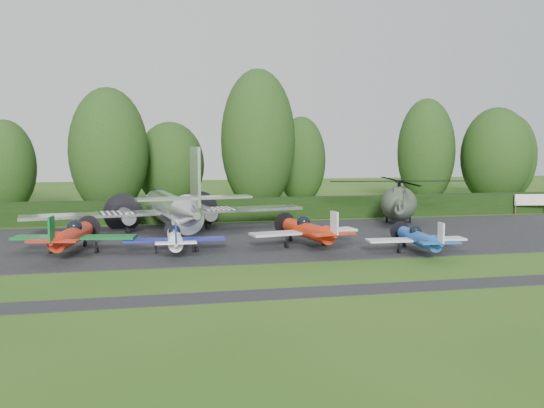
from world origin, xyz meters
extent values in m
plane|color=#214B15|center=(0.00, 0.00, 0.00)|extent=(160.00, 160.00, 0.00)
cube|color=black|center=(0.00, 10.00, 0.00)|extent=(70.00, 18.00, 0.01)
cube|color=black|center=(0.00, -6.00, 0.00)|extent=(70.00, 2.00, 0.00)
cube|color=black|center=(0.00, 21.00, 0.00)|extent=(90.00, 1.60, 2.00)
cylinder|color=white|center=(-3.61, 14.02, 1.90)|extent=(2.30, 11.98, 2.30)
cone|color=white|center=(-3.61, 20.73, 1.90)|extent=(2.30, 1.50, 2.30)
cone|color=white|center=(-3.61, 6.83, 2.40)|extent=(2.30, 3.00, 2.30)
sphere|color=black|center=(-3.61, 19.77, 2.40)|extent=(1.50, 1.50, 1.50)
cube|color=white|center=(-3.61, 15.02, 1.60)|extent=(21.97, 2.40, 0.22)
cube|color=white|center=(-7.61, 15.02, 1.72)|extent=(2.60, 2.50, 0.05)
cube|color=white|center=(0.38, 15.02, 1.72)|extent=(2.60, 2.50, 0.05)
cylinder|color=white|center=(-6.81, 15.61, 1.35)|extent=(1.10, 3.20, 1.10)
cylinder|color=white|center=(-0.42, 15.61, 1.35)|extent=(1.10, 3.20, 1.10)
cylinder|color=black|center=(-6.81, 17.86, 1.35)|extent=(3.20, 0.03, 3.20)
cylinder|color=black|center=(-0.42, 17.86, 1.35)|extent=(3.20, 0.03, 3.20)
cube|color=white|center=(-3.61, 6.03, 3.50)|extent=(7.49, 1.40, 0.14)
cube|color=white|center=(-3.61, 5.73, 4.89)|extent=(0.18, 2.20, 3.79)
cylinder|color=black|center=(-6.81, 15.22, 0.25)|extent=(0.25, 0.90, 0.90)
cylinder|color=black|center=(-0.42, 15.22, 0.25)|extent=(0.25, 0.90, 0.90)
cylinder|color=black|center=(-3.61, 5.63, 0.18)|extent=(0.18, 0.44, 0.44)
cylinder|color=#B52010|center=(-10.16, 6.39, 1.21)|extent=(1.06, 6.07, 1.06)
sphere|color=black|center=(-10.16, 7.05, 1.71)|extent=(0.93, 0.93, 0.93)
cube|color=#0E5D24|center=(-10.16, 6.94, 1.05)|extent=(7.72, 1.43, 0.15)
cube|color=#B52010|center=(-10.16, 2.75, 1.49)|extent=(2.87, 0.77, 0.11)
cube|color=#0E5D24|center=(-10.16, 2.64, 2.21)|extent=(0.11, 0.88, 1.43)
cylinder|color=black|center=(-10.16, 10.31, 1.21)|extent=(1.66, 0.02, 1.66)
cylinder|color=black|center=(-11.60, 6.72, 0.20)|extent=(0.15, 0.49, 0.49)
cylinder|color=black|center=(-8.73, 6.72, 0.20)|extent=(0.15, 0.49, 0.49)
cylinder|color=black|center=(-10.16, 9.26, 0.18)|extent=(0.13, 0.44, 0.44)
cylinder|color=white|center=(-3.81, 5.27, 1.01)|extent=(0.88, 5.06, 0.88)
sphere|color=black|center=(-3.81, 5.82, 1.43)|extent=(0.77, 0.77, 0.77)
cube|color=navy|center=(-3.81, 5.73, 0.87)|extent=(6.44, 1.20, 0.13)
cube|color=white|center=(-3.81, 2.24, 1.24)|extent=(2.39, 0.64, 0.09)
cube|color=navy|center=(-3.81, 2.14, 1.84)|extent=(0.09, 0.74, 1.20)
cylinder|color=black|center=(-3.81, 8.53, 1.01)|extent=(1.38, 0.02, 1.38)
cylinder|color=black|center=(-5.01, 5.55, 0.17)|extent=(0.13, 0.40, 0.40)
cylinder|color=black|center=(-2.62, 5.55, 0.17)|extent=(0.13, 0.40, 0.40)
cylinder|color=black|center=(-3.81, 7.66, 0.15)|extent=(0.11, 0.37, 0.37)
cylinder|color=#BB250B|center=(5.04, 5.68, 1.19)|extent=(1.04, 5.95, 1.04)
sphere|color=black|center=(5.04, 6.33, 1.68)|extent=(0.91, 0.91, 0.91)
cube|color=silver|center=(5.04, 6.22, 1.03)|extent=(7.57, 1.41, 0.15)
cube|color=#BB250B|center=(5.04, 2.11, 1.46)|extent=(2.81, 0.76, 0.11)
cube|color=silver|center=(5.04, 2.00, 2.16)|extent=(0.11, 0.87, 1.41)
cylinder|color=black|center=(5.04, 9.52, 1.19)|extent=(1.62, 0.02, 1.62)
cylinder|color=black|center=(3.64, 6.00, 0.19)|extent=(0.15, 0.48, 0.48)
cylinder|color=black|center=(6.45, 6.00, 0.19)|extent=(0.15, 0.48, 0.48)
cylinder|color=black|center=(5.04, 8.49, 0.17)|extent=(0.13, 0.43, 0.43)
cylinder|color=#1B4CA5|center=(11.32, 2.00, 1.02)|extent=(0.89, 5.08, 0.89)
sphere|color=black|center=(11.32, 2.55, 1.43)|extent=(0.78, 0.78, 0.78)
cube|color=silver|center=(11.32, 2.46, 0.88)|extent=(6.46, 1.20, 0.13)
cube|color=#1B4CA5|center=(11.32, -1.05, 1.25)|extent=(2.40, 0.65, 0.09)
cube|color=silver|center=(11.32, -1.14, 1.85)|extent=(0.09, 0.74, 1.20)
cylinder|color=black|center=(11.32, 5.28, 1.02)|extent=(1.38, 0.02, 1.38)
cylinder|color=black|center=(10.12, 2.28, 0.17)|extent=(0.13, 0.41, 0.41)
cylinder|color=black|center=(12.52, 2.28, 0.17)|extent=(0.13, 0.41, 0.41)
cylinder|color=black|center=(11.32, 4.40, 0.15)|extent=(0.11, 0.37, 0.37)
ellipsoid|color=#333C2E|center=(15.90, 15.44, 1.79)|extent=(3.11, 5.70, 2.98)
cylinder|color=#333C2E|center=(15.90, 10.96, 2.09)|extent=(0.70, 5.98, 0.70)
cube|color=#333C2E|center=(15.90, 7.87, 2.99)|extent=(0.12, 0.90, 1.60)
cylinder|color=black|center=(15.90, 15.44, 3.29)|extent=(0.30, 0.30, 0.80)
cylinder|color=black|center=(15.90, 15.44, 3.74)|extent=(0.70, 0.70, 0.25)
cylinder|color=black|center=(15.90, 15.44, 3.74)|extent=(11.97, 11.97, 0.06)
cube|color=#333C2E|center=(15.90, 14.65, 2.94)|extent=(0.90, 1.99, 0.70)
ellipsoid|color=black|center=(15.90, 17.04, 1.89)|extent=(1.89, 1.89, 1.71)
cylinder|color=black|center=(14.90, 16.24, 0.30)|extent=(0.18, 0.56, 0.56)
cylinder|color=black|center=(16.90, 16.24, 0.30)|extent=(0.18, 0.56, 0.56)
cylinder|color=black|center=(15.90, 12.25, 0.25)|extent=(0.16, 0.48, 0.48)
cylinder|color=#3F3326|center=(30.21, 19.62, 0.66)|extent=(0.13, 0.13, 1.31)
cube|color=silver|center=(31.85, 19.62, 1.42)|extent=(3.50, 0.09, 1.09)
cylinder|color=black|center=(-18.87, 30.53, 1.52)|extent=(0.70, 0.70, 3.04)
ellipsoid|color=#1C3611|center=(-18.87, 30.53, 4.65)|extent=(5.90, 5.90, 9.30)
cylinder|color=black|center=(33.28, 28.32, 1.80)|extent=(0.70, 0.70, 3.59)
ellipsoid|color=#1C3611|center=(33.28, 28.32, 5.49)|extent=(7.79, 7.79, 10.97)
cylinder|color=black|center=(38.78, 34.08, 1.72)|extent=(0.70, 0.70, 3.45)
ellipsoid|color=#1C3611|center=(38.78, 34.08, 5.27)|extent=(6.46, 6.46, 10.54)
cylinder|color=black|center=(-8.88, 27.74, 2.02)|extent=(0.70, 0.70, 4.04)
ellipsoid|color=#1C3611|center=(-8.88, 27.74, 6.18)|extent=(7.60, 7.60, 12.36)
cylinder|color=black|center=(12.08, 33.99, 1.63)|extent=(0.70, 0.70, 3.27)
ellipsoid|color=#1C3611|center=(12.08, 33.99, 4.99)|extent=(5.61, 5.61, 9.99)
cylinder|color=black|center=(5.95, 28.20, 2.38)|extent=(0.70, 0.70, 4.76)
ellipsoid|color=#1C3611|center=(5.95, 28.20, 7.27)|extent=(7.64, 7.64, 14.53)
cylinder|color=black|center=(-2.75, 32.96, 1.52)|extent=(0.70, 0.70, 3.03)
ellipsoid|color=#1C3611|center=(-2.75, 32.96, 4.63)|extent=(7.32, 7.32, 9.26)
cylinder|color=black|center=(25.94, 30.78, 1.97)|extent=(0.70, 0.70, 3.93)
ellipsoid|color=#1C3611|center=(25.94, 30.78, 6.01)|extent=(6.47, 6.47, 12.01)
camera|label=1|loc=(-5.76, -33.09, 7.12)|focal=40.00mm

